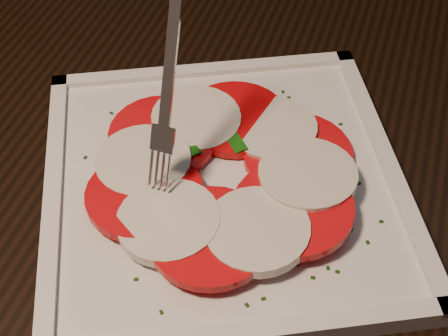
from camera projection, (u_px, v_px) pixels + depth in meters
name	position (u px, v px, depth m)	size (l,w,h in m)	color
ground	(347.00, 313.00, 1.31)	(6.00, 6.00, 0.00)	black
table	(238.00, 221.00, 0.66)	(1.27, 0.91, 0.75)	black
plate	(224.00, 185.00, 0.56)	(0.31, 0.31, 0.01)	silver
caprese_salad	(224.00, 171.00, 0.54)	(0.27, 0.27, 0.03)	red
fork	(173.00, 78.00, 0.48)	(0.03, 0.07, 0.16)	white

